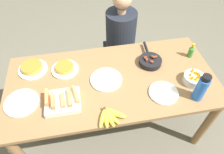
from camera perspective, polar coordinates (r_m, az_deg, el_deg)
The scene contains 14 objects.
ground_plane at distance 2.32m, azimuth 0.00°, elevation -13.17°, with size 14.00×14.00×0.00m, color #666051.
dining_table at distance 1.75m, azimuth 0.00°, elevation -2.83°, with size 1.76×0.84×0.77m.
banana_bunch at distance 1.45m, azimuth -0.53°, elevation -10.91°, with size 0.22×0.18×0.04m.
melon_tray at distance 1.55m, azimuth -13.91°, elevation -6.69°, with size 0.26×0.22×0.10m.
skillet at distance 1.82m, azimuth 10.80°, elevation 4.59°, with size 0.20×0.35×0.08m.
frittata_plate_center at distance 1.86m, azimuth -21.81°, elevation 2.42°, with size 0.25×0.25×0.06m.
frittata_plate_side at distance 1.78m, azimuth -13.34°, elevation 2.47°, with size 0.23×0.23×0.05m.
empty_plate_near_front at distance 1.67m, azimuth -24.43°, elevation -6.67°, with size 0.26×0.26×0.02m.
empty_plate_far_left at distance 1.63m, azimuth 14.49°, elevation -4.41°, with size 0.23×0.23×0.02m.
empty_plate_far_right at distance 1.66m, azimuth -1.65°, elevation -0.83°, with size 0.26×0.26×0.02m.
fruit_bowl_mango at distance 1.76m, azimuth 22.37°, elevation -0.32°, with size 0.17×0.17×0.12m.
water_bottle at distance 1.61m, azimuth 24.12°, elevation -2.89°, with size 0.08×0.08×0.25m.
hot_sauce_bottle at distance 1.97m, azimuth 21.68°, elevation 6.90°, with size 0.05×0.05×0.14m.
person_figure at distance 2.39m, azimuth 2.38°, elevation 8.29°, with size 0.36×0.36×1.20m.
Camera 1 is at (-0.20, -1.07, 2.04)m, focal length 32.00 mm.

